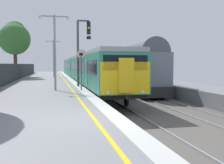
# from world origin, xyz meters

# --- Properties ---
(ground) EXTENTS (17.40, 110.00, 1.21)m
(ground) POSITION_xyz_m (2.64, 0.00, -0.61)
(ground) COLOR gray
(commuter_train_at_platform) EXTENTS (2.83, 42.78, 3.81)m
(commuter_train_at_platform) POSITION_xyz_m (2.10, 25.93, 1.27)
(commuter_train_at_platform) COLOR #2D846B
(commuter_train_at_platform) RESTS_ON ground
(freight_train_adjacent_track) EXTENTS (2.60, 59.08, 4.78)m
(freight_train_adjacent_track) POSITION_xyz_m (6.10, 39.27, 1.62)
(freight_train_adjacent_track) COLOR #232326
(freight_train_adjacent_track) RESTS_ON ground
(signal_gantry) EXTENTS (1.10, 0.24, 5.19)m
(signal_gantry) POSITION_xyz_m (0.62, 12.33, 3.23)
(signal_gantry) COLOR #47474C
(signal_gantry) RESTS_ON ground
(speed_limit_sign) EXTENTS (0.59, 0.08, 2.70)m
(speed_limit_sign) POSITION_xyz_m (0.25, 9.17, 1.72)
(speed_limit_sign) COLOR #59595B
(speed_limit_sign) RESTS_ON ground
(platform_lamp_mid) EXTENTS (2.00, 0.20, 4.99)m
(platform_lamp_mid) POSITION_xyz_m (-1.44, 9.54, 2.99)
(platform_lamp_mid) COLOR #93999E
(platform_lamp_mid) RESTS_ON ground
(platform_lamp_far) EXTENTS (2.00, 0.20, 4.97)m
(platform_lamp_far) POSITION_xyz_m (-1.44, 28.58, 2.98)
(platform_lamp_far) COLOR #93999E
(platform_lamp_far) RESTS_ON ground
(background_tree_left) EXTENTS (3.00, 3.00, 7.98)m
(background_tree_left) POSITION_xyz_m (-6.82, 32.01, 6.28)
(background_tree_left) COLOR #473323
(background_tree_left) RESTS_ON ground
(background_tree_centre) EXTENTS (3.97, 3.97, 6.91)m
(background_tree_centre) POSITION_xyz_m (-6.21, 27.07, 4.83)
(background_tree_centre) COLOR #473323
(background_tree_centre) RESTS_ON ground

